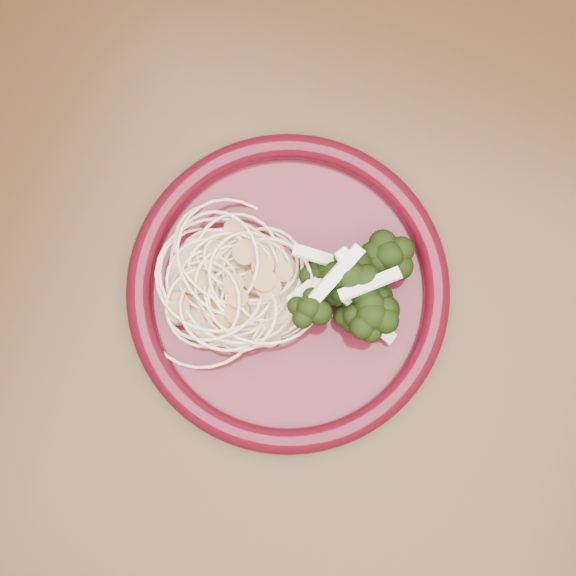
# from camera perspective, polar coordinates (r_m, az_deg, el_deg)

# --- Properties ---
(dining_table) EXTENTS (1.20, 0.80, 0.75)m
(dining_table) POSITION_cam_1_polar(r_m,az_deg,el_deg) (0.75, 9.54, 0.45)
(dining_table) COLOR #472814
(dining_table) RESTS_ON ground
(dinner_plate) EXTENTS (0.32, 0.32, 0.02)m
(dinner_plate) POSITION_cam_1_polar(r_m,az_deg,el_deg) (0.63, 0.00, -0.15)
(dinner_plate) COLOR #480E18
(dinner_plate) RESTS_ON dining_table
(spaghetti_pile) EXTENTS (0.14, 0.13, 0.03)m
(spaghetti_pile) POSITION_cam_1_polar(r_m,az_deg,el_deg) (0.62, -3.78, 0.14)
(spaghetti_pile) COLOR #F9DFB2
(spaghetti_pile) RESTS_ON dinner_plate
(scallop_cluster) EXTENTS (0.13, 0.13, 0.03)m
(scallop_cluster) POSITION_cam_1_polar(r_m,az_deg,el_deg) (0.59, -3.97, 0.59)
(scallop_cluster) COLOR #AD7A48
(scallop_cluster) RESTS_ON spaghetti_pile
(broccoli_pile) EXTENTS (0.11, 0.15, 0.04)m
(broccoli_pile) POSITION_cam_1_polar(r_m,az_deg,el_deg) (0.61, 4.70, -0.09)
(broccoli_pile) COLOR black
(broccoli_pile) RESTS_ON dinner_plate
(onion_garnish) EXTENTS (0.08, 0.10, 0.05)m
(onion_garnish) POSITION_cam_1_polar(r_m,az_deg,el_deg) (0.59, 4.92, 0.33)
(onion_garnish) COLOR white
(onion_garnish) RESTS_ON broccoli_pile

